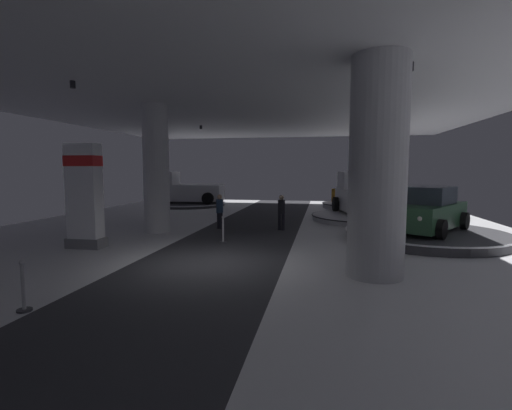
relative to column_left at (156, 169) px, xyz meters
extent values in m
cube|color=silver|center=(3.87, -4.81, -2.77)|extent=(24.00, 44.00, 0.05)
cube|color=#2D2D33|center=(3.87, -4.81, -2.75)|extent=(4.40, 44.00, 0.01)
cube|color=silver|center=(3.87, -4.81, 2.80)|extent=(24.00, 44.00, 0.10)
cylinder|color=black|center=(-0.48, -4.57, 2.57)|extent=(0.16, 0.16, 0.22)
cylinder|color=black|center=(-0.57, 1.01, 2.57)|extent=(0.16, 0.16, 0.22)
cylinder|color=black|center=(-0.37, 7.10, 2.57)|extent=(0.16, 0.16, 0.22)
cylinder|color=black|center=(9.25, -4.78, 2.57)|extent=(0.16, 0.16, 0.22)
cylinder|color=black|center=(8.98, 1.26, 2.57)|extent=(0.16, 0.16, 0.22)
cylinder|color=black|center=(9.13, 7.50, 2.57)|extent=(0.16, 0.16, 0.22)
cylinder|color=silver|center=(0.00, 0.00, 0.00)|extent=(1.10, 1.10, 5.50)
cylinder|color=#ADADB2|center=(8.46, -5.27, 0.00)|extent=(1.43, 1.43, 5.50)
cube|color=slate|center=(-1.00, -3.51, -2.58)|extent=(1.27, 0.65, 0.35)
cube|color=white|center=(-1.00, -3.51, -0.77)|extent=(1.10, 0.56, 3.26)
cube|color=red|center=(-1.00, -3.51, 0.27)|extent=(1.12, 0.59, 0.36)
cylinder|color=#333338|center=(-2.94, 11.29, -2.63)|extent=(5.57, 5.56, 0.24)
cylinder|color=white|center=(-2.94, 11.29, -2.54)|extent=(5.68, 5.68, 0.05)
cube|color=silver|center=(-2.94, 11.29, -1.76)|extent=(5.44, 2.48, 1.20)
cube|color=silver|center=(-4.63, 11.17, -0.71)|extent=(1.83, 2.02, 1.00)
cube|color=#28333D|center=(-4.13, 11.20, -0.71)|extent=(0.21, 1.75, 0.75)
cylinder|color=black|center=(-4.70, 9.98, -2.09)|extent=(0.86, 0.34, 0.84)
cylinder|color=black|center=(-4.87, 12.33, -2.09)|extent=(0.86, 0.34, 0.84)
cylinder|color=black|center=(-1.00, 10.25, -2.09)|extent=(0.86, 0.34, 0.84)
cylinder|color=black|center=(-1.17, 12.60, -2.09)|extent=(0.86, 0.34, 0.84)
cylinder|color=#333338|center=(11.05, 0.10, -2.57)|extent=(5.92, 5.92, 0.36)
cylinder|color=white|center=(11.05, 0.10, -2.42)|extent=(6.04, 6.04, 0.05)
cube|color=#2D5638|center=(11.05, 0.10, -1.78)|extent=(3.80, 4.50, 0.90)
cube|color=#2D3842|center=(11.13, 0.23, -1.03)|extent=(2.34, 2.44, 0.70)
cylinder|color=black|center=(11.11, -1.64, -2.05)|extent=(0.55, 0.69, 0.68)
cylinder|color=black|center=(9.44, -0.55, -2.05)|extent=(0.55, 0.69, 0.68)
cylinder|color=black|center=(12.67, 0.75, -2.05)|extent=(0.55, 0.69, 0.68)
cylinder|color=black|center=(10.99, 1.84, -2.05)|extent=(0.55, 0.69, 0.68)
sphere|color=white|center=(10.35, -1.90, -1.66)|extent=(0.18, 0.18, 0.18)
sphere|color=white|center=(9.52, -1.36, -1.66)|extent=(0.18, 0.18, 0.18)
cylinder|color=#B7B7BC|center=(9.65, 11.86, -2.57)|extent=(5.07, 5.07, 0.35)
cylinder|color=black|center=(9.65, 11.86, -2.43)|extent=(5.17, 5.17, 0.05)
cube|color=#B77519|center=(9.65, 11.86, -1.79)|extent=(3.92, 4.46, 0.90)
cube|color=#2D3842|center=(9.56, 11.74, -1.04)|extent=(2.38, 2.45, 0.70)
cylinder|color=black|center=(9.68, 13.61, -2.06)|extent=(0.58, 0.68, 0.68)
cylinder|color=black|center=(11.30, 12.44, -2.06)|extent=(0.58, 0.68, 0.68)
cylinder|color=black|center=(8.01, 11.29, -2.06)|extent=(0.58, 0.68, 0.68)
cylinder|color=black|center=(9.63, 10.12, -2.06)|extent=(0.58, 0.68, 0.68)
sphere|color=white|center=(10.45, 13.82, -1.67)|extent=(0.18, 0.18, 0.18)
sphere|color=white|center=(11.26, 13.24, -1.67)|extent=(0.18, 0.18, 0.18)
cylinder|color=#B7B7BC|center=(9.36, 5.38, -2.60)|extent=(5.56, 5.57, 0.29)
cylinder|color=black|center=(9.36, 5.38, -2.49)|extent=(5.68, 5.68, 0.05)
cube|color=silver|center=(9.36, 5.38, -1.71)|extent=(3.04, 5.60, 1.20)
cube|color=silver|center=(9.05, 7.05, -0.66)|extent=(2.18, 2.02, 1.00)
cube|color=#28333D|center=(9.14, 6.55, -0.66)|extent=(1.73, 0.40, 0.75)
cylinder|color=black|center=(7.86, 6.98, -2.04)|extent=(0.43, 0.88, 0.84)
cylinder|color=black|center=(10.17, 7.42, -2.04)|extent=(0.43, 0.88, 0.84)
cylinder|color=black|center=(8.55, 3.34, -2.04)|extent=(0.43, 0.88, 0.84)
cylinder|color=black|center=(10.86, 3.77, -2.04)|extent=(0.43, 0.88, 0.84)
cylinder|color=black|center=(2.55, 1.19, -2.35)|extent=(0.14, 0.14, 0.80)
cylinder|color=black|center=(2.40, 1.28, -2.35)|extent=(0.14, 0.14, 0.80)
cylinder|color=#233851|center=(2.47, 1.24, -1.69)|extent=(0.32, 0.32, 0.62)
sphere|color=tan|center=(2.47, 1.24, -1.27)|extent=(0.22, 0.22, 0.22)
cylinder|color=black|center=(5.38, 1.35, -2.35)|extent=(0.14, 0.14, 0.80)
cylinder|color=black|center=(5.21, 1.40, -2.35)|extent=(0.14, 0.14, 0.80)
cylinder|color=black|center=(5.30, 1.38, -1.69)|extent=(0.32, 0.32, 0.62)
sphere|color=beige|center=(5.30, 1.38, -1.27)|extent=(0.22, 0.22, 0.22)
cylinder|color=#333338|center=(1.48, -8.96, -2.73)|extent=(0.28, 0.28, 0.04)
cylinder|color=#B2B2B7|center=(1.48, -8.96, -2.27)|extent=(0.07, 0.07, 0.96)
sphere|color=#B2B2B7|center=(1.48, -8.96, -1.79)|extent=(0.10, 0.10, 0.10)
cylinder|color=#333338|center=(3.47, -1.77, -2.73)|extent=(0.28, 0.28, 0.04)
cylinder|color=#B2B2B7|center=(3.47, -1.77, -2.27)|extent=(0.07, 0.07, 0.96)
sphere|color=#B2B2B7|center=(3.47, -1.77, -1.79)|extent=(0.10, 0.10, 0.10)
camera|label=1|loc=(7.13, -14.91, -0.02)|focal=25.79mm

